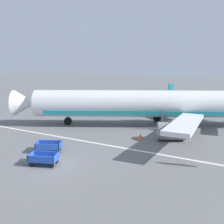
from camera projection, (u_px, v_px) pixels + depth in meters
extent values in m
plane|color=slate|center=(53.00, 164.00, 24.09)|extent=(220.00, 220.00, 0.00)
cube|color=silver|center=(93.00, 143.00, 30.02)|extent=(120.00, 0.36, 0.01)
cylinder|color=silver|center=(142.00, 104.00, 36.96)|extent=(28.56, 16.55, 3.70)
cube|color=teal|center=(142.00, 111.00, 37.17)|extent=(25.78, 15.06, 0.56)
cone|color=silver|center=(25.00, 103.00, 37.44)|extent=(4.47, 4.67, 3.63)
cube|color=silver|center=(186.00, 123.00, 28.80)|extent=(3.54, 13.15, 1.35)
cylinder|color=gray|center=(171.00, 131.00, 30.64)|extent=(3.80, 3.30, 2.10)
cube|color=silver|center=(162.00, 99.00, 45.14)|extent=(11.42, 10.61, 1.35)
cube|color=teal|center=(171.00, 89.00, 51.22)|extent=(0.88, 0.95, 1.90)
cylinder|color=gray|center=(156.00, 108.00, 43.93)|extent=(3.80, 3.30, 2.10)
cylinder|color=#4C4C51|center=(68.00, 114.00, 37.59)|extent=(0.20, 0.20, 2.04)
cylinder|color=black|center=(68.00, 121.00, 37.80)|extent=(1.19, 0.89, 1.10)
cylinder|color=#4C4C51|center=(162.00, 118.00, 35.06)|extent=(0.20, 0.20, 2.04)
cylinder|color=black|center=(161.00, 126.00, 35.27)|extent=(1.19, 0.89, 1.10)
cylinder|color=#4C4C51|center=(157.00, 111.00, 39.36)|extent=(0.20, 0.20, 2.04)
cylinder|color=black|center=(157.00, 118.00, 39.57)|extent=(1.19, 0.89, 1.10)
cube|color=#234CB2|center=(44.00, 160.00, 23.80)|extent=(2.82, 2.14, 0.08)
cube|color=#234CB2|center=(40.00, 159.00, 23.11)|extent=(2.40, 0.91, 0.55)
cube|color=#234CB2|center=(46.00, 154.00, 24.37)|extent=(2.40, 0.91, 0.55)
cube|color=#234CB2|center=(31.00, 156.00, 23.92)|extent=(0.55, 1.36, 0.55)
cube|color=#234CB2|center=(56.00, 157.00, 23.56)|extent=(0.55, 1.36, 0.55)
cylinder|color=#2D2D33|center=(25.00, 159.00, 24.08)|extent=(0.97, 0.40, 0.08)
cylinder|color=black|center=(31.00, 164.00, 23.46)|extent=(0.47, 0.30, 0.44)
cylinder|color=black|center=(37.00, 160.00, 24.54)|extent=(0.47, 0.30, 0.44)
cylinder|color=black|center=(51.00, 166.00, 23.17)|extent=(0.47, 0.30, 0.44)
cylinder|color=black|center=(56.00, 161.00, 24.26)|extent=(0.47, 0.30, 0.44)
cube|color=#234CB2|center=(49.00, 148.00, 27.01)|extent=(2.86, 2.36, 0.08)
cube|color=#234CB2|center=(47.00, 147.00, 26.31)|extent=(2.29, 1.19, 0.55)
cube|color=#234CB2|center=(50.00, 143.00, 27.58)|extent=(2.29, 1.19, 0.55)
cube|color=#234CB2|center=(37.00, 145.00, 26.98)|extent=(0.71, 1.30, 0.55)
cube|color=#234CB2|center=(60.00, 145.00, 26.91)|extent=(0.71, 1.30, 0.55)
cylinder|color=#2D2D33|center=(31.00, 148.00, 27.07)|extent=(0.93, 0.51, 0.08)
cylinder|color=black|center=(38.00, 152.00, 26.55)|extent=(0.47, 0.34, 0.44)
cylinder|color=black|center=(41.00, 148.00, 27.64)|extent=(0.47, 0.34, 0.44)
cylinder|color=black|center=(57.00, 152.00, 26.49)|extent=(0.47, 0.34, 0.44)
cylinder|color=black|center=(59.00, 148.00, 27.58)|extent=(0.47, 0.34, 0.44)
cone|color=orange|center=(140.00, 136.00, 31.23)|extent=(0.55, 0.55, 0.73)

